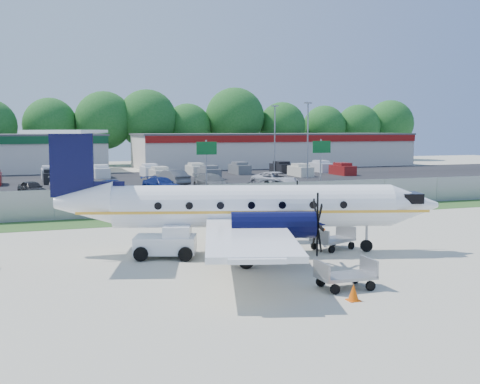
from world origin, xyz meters
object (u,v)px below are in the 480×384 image
object	(u,v)px
pushback_tug	(168,242)
baggage_cart_far	(333,239)
baggage_cart_near	(345,275)
aircraft	(245,206)

from	to	relation	value
pushback_tug	baggage_cart_far	bearing A→B (deg)	-6.67
baggage_cart_near	baggage_cart_far	world-z (taller)	same
aircraft	pushback_tug	bearing A→B (deg)	175.50
aircraft	pushback_tug	world-z (taller)	aircraft
baggage_cart_near	baggage_cart_far	xyz separation A→B (m)	(3.10, 6.70, -0.00)
baggage_cart_near	aircraft	bearing A→B (deg)	100.13
aircraft	baggage_cart_near	size ratio (longest dim) A/B	9.15
aircraft	baggage_cart_near	world-z (taller)	aircraft
aircraft	baggage_cart_near	bearing A→B (deg)	-79.87
aircraft	baggage_cart_far	xyz separation A→B (m)	(4.41, -0.66, -1.77)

